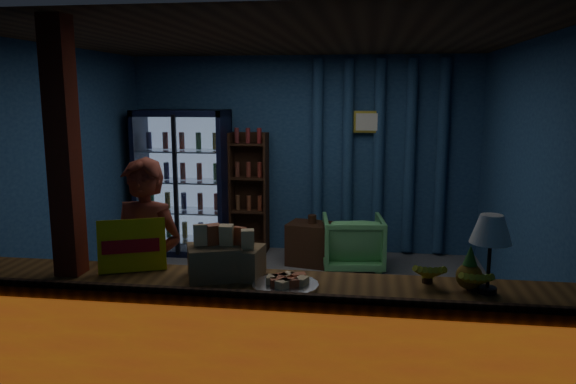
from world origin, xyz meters
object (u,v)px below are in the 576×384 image
Objects in this scene: green_chair at (353,243)px; pastry_tray at (285,284)px; shopkeeper at (146,268)px; table_lamp at (491,232)px.

pastry_tray is at bearing 77.33° from green_chair.
pastry_tray is at bearing -16.27° from shopkeeper.
table_lamp reaches higher than green_chair.
pastry_tray is 0.87× the size of table_lamp.
shopkeeper is 2.26× the size of green_chair.
shopkeeper is 1.29m from pastry_tray.
table_lamp is at bearing 3.33° from pastry_tray.
shopkeeper reaches higher than table_lamp.
shopkeeper is 3.17m from green_chair.
green_chair is 1.77× the size of pastry_tray.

